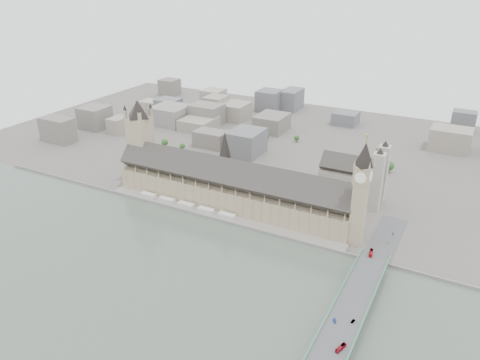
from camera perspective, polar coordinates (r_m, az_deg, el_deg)
The scene contains 19 objects.
ground at distance 489.53m, azimuth -2.22°, elevation -4.15°, with size 900.00×900.00×0.00m, color #595651.
river_thames at distance 380.23m, azimuth -15.13°, elevation -14.62°, with size 600.00×600.00×0.00m, color #465248.
embankment_wall at distance 477.54m, azimuth -3.12°, elevation -4.75°, with size 600.00×1.50×3.00m, color gray.
river_terrace at distance 483.39m, azimuth -2.67°, elevation -4.42°, with size 270.00×15.00×2.00m, color gray.
terrace_tents at distance 501.61m, azimuth -6.60°, elevation -3.04°, with size 118.00×7.00×4.00m.
palace_of_westminster at distance 494.45m, azimuth -1.13°, elevation -0.87°, with size 265.00×40.73×55.44m.
elizabeth_tower at distance 425.23m, azimuth 14.55°, elevation -0.86°, with size 17.00×17.00×107.50m.
victoria_tower at distance 551.89m, azimuth -12.03°, elevation 4.99°, with size 30.00×30.00×100.00m.
central_tower at distance 490.08m, azimuth -1.83°, elevation 3.37°, with size 13.00×13.00×48.00m.
westminster_bridge at distance 368.69m, azimuth 13.54°, elevation -14.82°, with size 25.00×325.00×10.25m, color #474749.
bridge_parapets at distance 331.86m, azimuth 11.48°, elevation -18.53°, with size 25.00×235.00×1.15m, color #407458, non-canonical shape.
westminster_abbey at distance 521.57m, azimuth 13.70°, elevation 0.08°, with size 68.00×36.00×64.00m.
city_skyline_inland at distance 687.52m, azimuth 8.03°, elevation 6.00°, with size 720.00×360.00×38.00m, color gray, non-canonical shape.
park_trees at distance 537.29m, azimuth 0.03°, elevation -0.49°, with size 110.00×30.00×15.00m, color #26481A, non-canonical shape.
red_bus_north at distance 420.38m, azimuth 15.69°, elevation -8.54°, with size 2.68×11.44×3.19m, color red.
red_bus_south at distance 326.01m, azimuth 12.18°, elevation -19.36°, with size 2.34×10.02×2.79m, color #A41422.
car_blue at distance 345.45m, azimuth 11.48°, elevation -16.45°, with size 1.78×4.42×1.51m, color #183E9E.
car_silver at distance 347.74m, azimuth 13.60°, elevation -16.38°, with size 1.44×4.13×1.36m, color gray.
car_approach at distance 455.62m, azimuth 18.11°, elevation -6.25°, with size 1.79×4.41×1.28m, color gray.
Camera 1 is at (217.21, -370.56, 234.82)m, focal length 35.00 mm.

